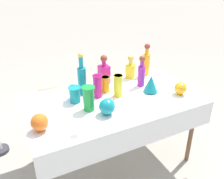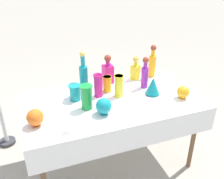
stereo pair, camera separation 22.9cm
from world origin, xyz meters
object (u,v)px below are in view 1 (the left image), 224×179
(tall_bottle_1, at_px, (82,78))
(round_bowl_2, at_px, (180,88))
(tall_bottle_2, at_px, (146,62))
(slender_vase_4, at_px, (75,94))
(slender_vase_2, at_px, (89,98))
(cardboard_box_behind_left, at_px, (58,109))
(slender_vase_3, at_px, (105,84))
(square_decanter_0, at_px, (104,72))
(cardboard_box_behind_right, at_px, (63,111))
(slender_vase_1, at_px, (98,86))
(square_decanter_1, at_px, (130,68))
(slender_vase_0, at_px, (118,85))
(tall_bottle_0, at_px, (141,73))
(fluted_vase_0, at_px, (151,84))
(round_bowl_1, at_px, (107,107))
(round_bowl_0, at_px, (40,122))

(tall_bottle_1, distance_m, round_bowl_2, 0.95)
(tall_bottle_2, bearing_deg, slender_vase_4, -166.52)
(slender_vase_2, relative_size, cardboard_box_behind_left, 0.46)
(slender_vase_3, xyz_separation_m, cardboard_box_behind_left, (-0.32, 0.80, -0.64))
(square_decanter_0, relative_size, cardboard_box_behind_right, 0.63)
(slender_vase_1, bearing_deg, square_decanter_1, 25.24)
(tall_bottle_1, height_order, slender_vase_2, tall_bottle_1)
(tall_bottle_1, xyz_separation_m, square_decanter_1, (0.60, 0.11, -0.05))
(slender_vase_2, bearing_deg, square_decanter_0, 51.05)
(slender_vase_0, bearing_deg, tall_bottle_0, 15.05)
(fluted_vase_0, height_order, round_bowl_2, fluted_vase_0)
(slender_vase_3, height_order, round_bowl_1, slender_vase_3)
(slender_vase_4, xyz_separation_m, round_bowl_1, (0.17, -0.32, -0.01))
(slender_vase_1, distance_m, slender_vase_3, 0.13)
(slender_vase_0, height_order, round_bowl_0, slender_vase_0)
(tall_bottle_1, relative_size, cardboard_box_behind_right, 0.86)
(slender_vase_3, bearing_deg, tall_bottle_2, 15.89)
(tall_bottle_0, height_order, round_bowl_2, tall_bottle_0)
(round_bowl_0, relative_size, cardboard_box_behind_left, 0.30)
(square_decanter_0, distance_m, slender_vase_0, 0.32)
(tall_bottle_2, relative_size, cardboard_box_behind_left, 0.75)
(square_decanter_0, bearing_deg, tall_bottle_1, -156.10)
(square_decanter_1, bearing_deg, slender_vase_2, -148.02)
(square_decanter_0, bearing_deg, tall_bottle_2, -2.47)
(square_decanter_1, relative_size, round_bowl_2, 2.07)
(tall_bottle_2, height_order, round_bowl_1, tall_bottle_2)
(tall_bottle_2, xyz_separation_m, round_bowl_1, (-0.74, -0.54, -0.08))
(slender_vase_3, height_order, cardboard_box_behind_left, slender_vase_3)
(slender_vase_0, bearing_deg, slender_vase_1, 159.73)
(square_decanter_0, xyz_separation_m, cardboard_box_behind_right, (-0.33, 0.63, -0.75))
(square_decanter_0, bearing_deg, cardboard_box_behind_left, 122.49)
(tall_bottle_2, height_order, slender_vase_4, tall_bottle_2)
(round_bowl_1, bearing_deg, square_decanter_0, 67.30)
(slender_vase_3, bearing_deg, slender_vase_2, -138.66)
(tall_bottle_0, xyz_separation_m, slender_vase_3, (-0.39, 0.04, -0.06))
(slender_vase_2, distance_m, round_bowl_1, 0.18)
(cardboard_box_behind_left, bearing_deg, square_decanter_1, -41.99)
(fluted_vase_0, height_order, round_bowl_0, fluted_vase_0)
(tall_bottle_1, height_order, slender_vase_4, tall_bottle_1)
(cardboard_box_behind_right, bearing_deg, round_bowl_0, -111.67)
(slender_vase_1, bearing_deg, cardboard_box_behind_right, 99.36)
(slender_vase_4, relative_size, cardboard_box_behind_left, 0.31)
(slender_vase_2, xyz_separation_m, round_bowl_2, (0.89, -0.14, -0.05))
(square_decanter_1, distance_m, round_bowl_1, 0.77)
(square_decanter_1, height_order, slender_vase_0, square_decanter_1)
(square_decanter_0, height_order, round_bowl_1, square_decanter_0)
(slender_vase_1, distance_m, round_bowl_0, 0.67)
(slender_vase_4, relative_size, fluted_vase_0, 0.85)
(slender_vase_0, xyz_separation_m, cardboard_box_behind_left, (-0.39, 0.93, -0.67))
(slender_vase_4, bearing_deg, round_bowl_2, -18.76)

